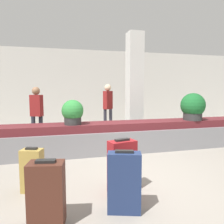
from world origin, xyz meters
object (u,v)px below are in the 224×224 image
object	(u,v)px
suitcase_1	(32,170)
traveler_1	(37,110)
suitcase_4	(47,194)
traveler_0	(108,103)
pillar	(134,86)
suitcase_2	(124,182)
suitcase_3	(122,166)
potted_plant_1	(193,107)
potted_plant_0	(73,112)

from	to	relation	value
suitcase_1	traveler_1	size ratio (longest dim) A/B	0.42
suitcase_4	traveler_0	bearing A→B (deg)	80.19
pillar	traveler_1	distance (m)	2.96
traveler_1	pillar	bearing A→B (deg)	28.89
suitcase_2	suitcase_4	bearing A→B (deg)	-160.77
suitcase_1	suitcase_3	size ratio (longest dim) A/B	0.84
pillar	potted_plant_1	xyz separation A→B (m)	(1.04, -1.51, -0.56)
pillar	suitcase_2	xyz separation A→B (m)	(-1.58, -3.98, -1.23)
potted_plant_0	suitcase_2	bearing A→B (deg)	-80.45
traveler_0	suitcase_1	bearing A→B (deg)	-153.02
traveler_0	traveler_1	xyz separation A→B (m)	(-2.29, -1.10, -0.08)
suitcase_3	potted_plant_1	bearing A→B (deg)	25.08
suitcase_2	potted_plant_0	world-z (taller)	potted_plant_0
pillar	potted_plant_1	world-z (taller)	pillar
potted_plant_0	traveler_1	size ratio (longest dim) A/B	0.36
suitcase_1	traveler_0	world-z (taller)	traveler_0
suitcase_1	potted_plant_0	world-z (taller)	potted_plant_0
suitcase_1	potted_plant_0	distance (m)	1.92
suitcase_1	traveler_0	xyz separation A→B (m)	(2.12, 4.19, 0.67)
traveler_0	potted_plant_0	bearing A→B (deg)	-155.27
suitcase_1	potted_plant_1	bearing A→B (deg)	42.58
traveler_0	potted_plant_1	bearing A→B (deg)	-93.74
suitcase_4	traveler_1	xyz separation A→B (m)	(-0.40, 3.96, 0.56)
suitcase_2	suitcase_4	distance (m)	0.90
potted_plant_0	potted_plant_1	bearing A→B (deg)	-0.54
suitcase_1	suitcase_3	xyz separation A→B (m)	(1.26, -0.33, 0.06)
potted_plant_1	traveler_0	size ratio (longest dim) A/B	0.42
suitcase_1	suitcase_3	distance (m)	1.30
suitcase_3	potted_plant_0	world-z (taller)	potted_plant_0
suitcase_1	potted_plant_1	world-z (taller)	potted_plant_1
suitcase_2	suitcase_3	size ratio (longest dim) A/B	0.98
potted_plant_1	suitcase_2	bearing A→B (deg)	-136.70
suitcase_2	traveler_1	world-z (taller)	traveler_1
potted_plant_0	traveler_1	world-z (taller)	traveler_1
suitcase_1	potted_plant_1	size ratio (longest dim) A/B	0.95
potted_plant_1	traveler_1	world-z (taller)	traveler_1
potted_plant_1	traveler_0	bearing A→B (deg)	122.47
potted_plant_1	suitcase_3	bearing A→B (deg)	-141.84
suitcase_1	potted_plant_0	size ratio (longest dim) A/B	1.18
suitcase_2	suitcase_1	bearing A→B (deg)	160.43
suitcase_3	potted_plant_1	distance (m)	3.23
pillar	suitcase_3	size ratio (longest dim) A/B	4.08
potted_plant_0	traveler_1	distance (m)	1.68
pillar	suitcase_1	world-z (taller)	pillar
suitcase_2	traveler_0	bearing A→B (deg)	95.91
suitcase_3	potted_plant_1	xyz separation A→B (m)	(2.49, 1.95, 0.66)
traveler_1	suitcase_4	bearing A→B (deg)	-56.27
suitcase_2	traveler_1	size ratio (longest dim) A/B	0.49
suitcase_2	potted_plant_1	bearing A→B (deg)	60.31
pillar	potted_plant_1	distance (m)	1.92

